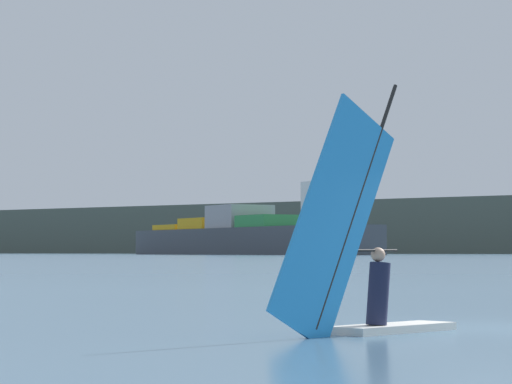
% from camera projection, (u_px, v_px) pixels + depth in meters
% --- Properties ---
extents(ground_plane, '(4000.00, 4000.00, 0.00)m').
position_uv_depth(ground_plane, '(512.00, 329.00, 19.00)').
color(ground_plane, '#476B84').
extents(windsurfer, '(1.25, 3.89, 4.02)m').
position_uv_depth(windsurfer, '(365.00, 273.00, 17.80)').
color(windsurfer, white).
rests_on(windsurfer, ground_plane).
extents(cargo_ship, '(169.30, 102.83, 35.26)m').
position_uv_depth(cargo_ship, '(247.00, 235.00, 528.80)').
color(cargo_ship, '#3F444C').
rests_on(cargo_ship, ground_plane).
extents(distant_headland, '(1112.54, 388.57, 35.78)m').
position_uv_depth(distant_headland, '(504.00, 230.00, 899.57)').
color(distant_headland, '#4C564C').
rests_on(distant_headland, ground_plane).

